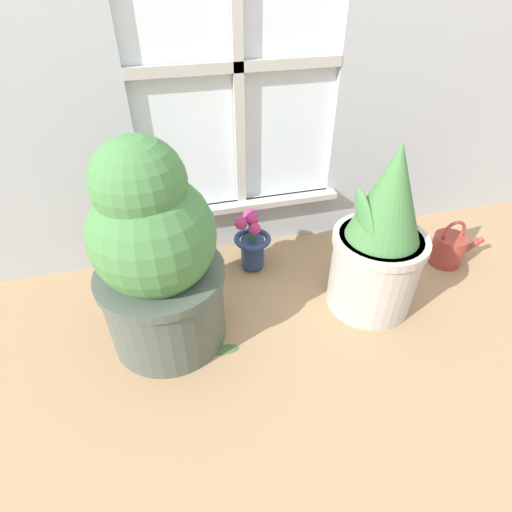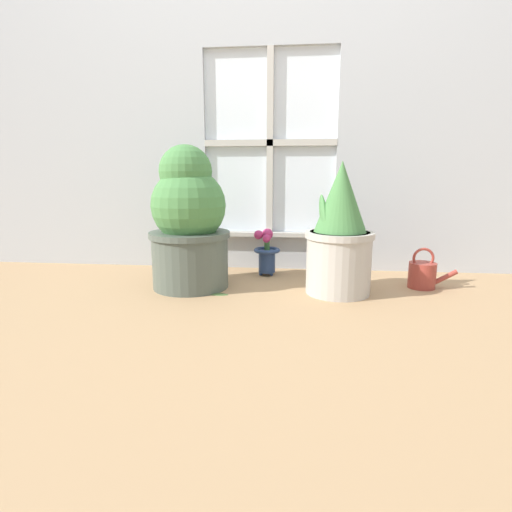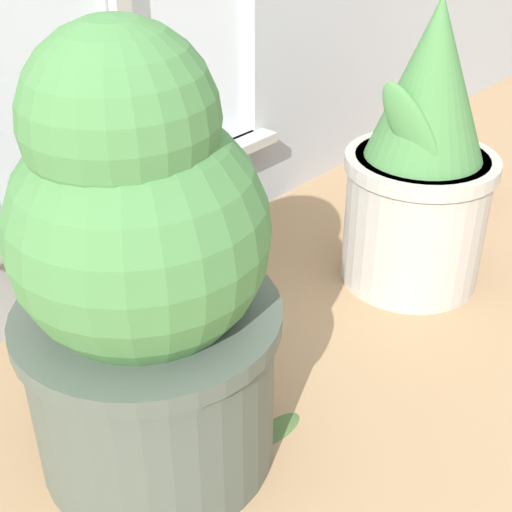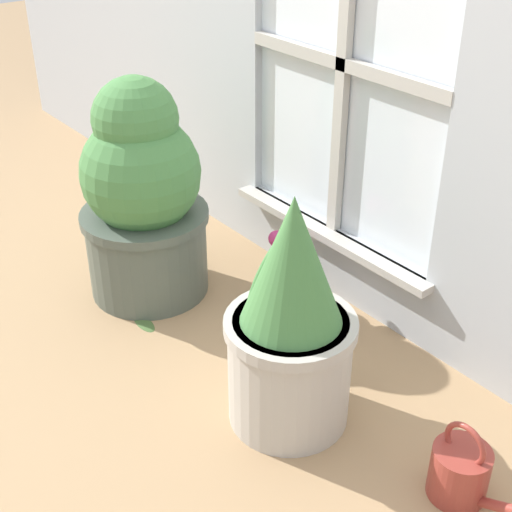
{
  "view_description": "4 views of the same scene",
  "coord_description": "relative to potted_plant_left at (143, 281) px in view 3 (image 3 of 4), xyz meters",
  "views": [
    {
      "loc": [
        -0.32,
        -0.79,
        1.04
      ],
      "look_at": [
        -0.04,
        0.23,
        0.23
      ],
      "focal_mm": 28.0,
      "sensor_mm": 36.0,
      "label": 1
    },
    {
      "loc": [
        0.16,
        -1.71,
        0.55
      ],
      "look_at": [
        -0.04,
        0.23,
        0.15
      ],
      "focal_mm": 28.0,
      "sensor_mm": 36.0,
      "label": 2
    },
    {
      "loc": [
        -0.88,
        -0.5,
        0.87
      ],
      "look_at": [
        -0.02,
        0.26,
        0.18
      ],
      "focal_mm": 50.0,
      "sensor_mm": 36.0,
      "label": 3
    },
    {
      "loc": [
        1.36,
        -0.76,
        1.27
      ],
      "look_at": [
        0.06,
        0.28,
        0.28
      ],
      "focal_mm": 50.0,
      "sensor_mm": 36.0,
      "label": 4
    }
  ],
  "objects": [
    {
      "name": "watering_can",
      "position": [
        1.14,
        0.1,
        -0.26
      ],
      "size": [
        0.23,
        0.13,
        0.2
      ],
      "color": "#99382D",
      "rests_on": "ground_plane"
    },
    {
      "name": "fallen_leaf",
      "position": [
        0.15,
        -0.12,
        -0.32
      ],
      "size": [
        0.11,
        0.05,
        0.01
      ],
      "color": "#476633",
      "rests_on": "ground_plane"
    },
    {
      "name": "ground_plane",
      "position": [
        0.36,
        -0.17,
        -0.33
      ],
      "size": [
        10.0,
        10.0,
        0.0
      ],
      "primitive_type": "plane",
      "color": "tan"
    },
    {
      "name": "flower_vase",
      "position": [
        0.35,
        0.27,
        -0.19
      ],
      "size": [
        0.15,
        0.15,
        0.26
      ],
      "color": "navy",
      "rests_on": "ground_plane"
    },
    {
      "name": "potted_plant_left",
      "position": [
        0.0,
        0.0,
        0.0
      ],
      "size": [
        0.39,
        0.39,
        0.69
      ],
      "color": "#4C564C",
      "rests_on": "ground_plane"
    },
    {
      "name": "potted_plant_right",
      "position": [
        0.72,
        -0.03,
        -0.05
      ],
      "size": [
        0.32,
        0.32,
        0.61
      ],
      "color": "#B7B2A8",
      "rests_on": "ground_plane"
    }
  ]
}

